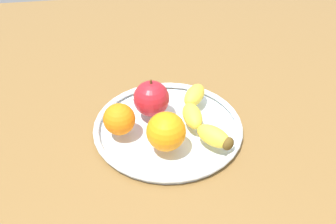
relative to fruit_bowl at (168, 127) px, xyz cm
name	(u,v)px	position (x,y,z in cm)	size (l,w,h in cm)	color
ground_plane	(168,137)	(0.00, 0.00, -2.92)	(146.32, 146.32, 4.00)	brown
fruit_bowl	(168,127)	(0.00, 0.00, 0.00)	(30.38, 30.38, 1.80)	silver
banana	(201,116)	(0.82, 6.52, 2.75)	(21.36, 8.65, 3.73)	yellow
apple	(151,98)	(-3.99, -2.83, 4.60)	(7.43, 7.43, 8.23)	#AE1C27
orange_center	(119,119)	(0.98, -9.67, 4.01)	(6.26, 6.26, 6.26)	orange
orange_back_right	(166,131)	(6.49, -1.32, 4.58)	(7.39, 7.39, 7.39)	orange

